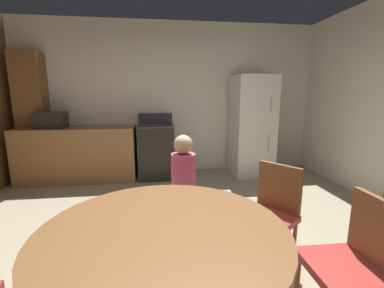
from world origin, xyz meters
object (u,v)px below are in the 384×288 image
(refrigerator, at_px, (252,126))
(microwave, at_px, (51,120))
(chair_northeast, at_px, (271,210))
(chair_east, at_px, (354,259))
(dining_table, at_px, (164,254))
(person_child, at_px, (183,190))
(oven_range, at_px, (156,151))

(refrigerator, relative_size, microwave, 4.00)
(chair_northeast, bearing_deg, chair_east, 71.27)
(dining_table, distance_m, chair_northeast, 1.10)
(refrigerator, bearing_deg, person_child, -123.62)
(chair_northeast, distance_m, person_child, 0.77)
(refrigerator, bearing_deg, microwave, 179.15)
(refrigerator, xyz_separation_m, dining_table, (-1.64, -3.15, -0.27))
(oven_range, bearing_deg, person_child, -83.27)
(refrigerator, xyz_separation_m, chair_east, (-0.55, -3.18, -0.38))
(refrigerator, height_order, person_child, refrigerator)
(chair_east, bearing_deg, oven_range, -68.64)
(chair_east, distance_m, person_child, 1.35)
(chair_northeast, bearing_deg, refrigerator, -142.51)
(refrigerator, bearing_deg, chair_east, -99.78)
(microwave, xyz_separation_m, person_child, (1.94, -2.22, -0.45))
(oven_range, distance_m, chair_east, 3.43)
(chair_northeast, bearing_deg, oven_range, -105.42)
(oven_range, distance_m, microwave, 1.77)
(microwave, xyz_separation_m, dining_table, (1.74, -3.20, -0.42))
(refrigerator, height_order, chair_east, refrigerator)
(chair_east, bearing_deg, person_child, -46.81)
(dining_table, bearing_deg, microwave, 118.50)
(oven_range, distance_m, dining_table, 3.20)
(microwave, xyz_separation_m, chair_east, (2.83, -3.23, -0.53))
(microwave, relative_size, dining_table, 0.34)
(oven_range, height_order, chair_east, oven_range)
(microwave, distance_m, chair_northeast, 3.70)
(refrigerator, distance_m, chair_east, 3.25)
(oven_range, height_order, microwave, microwave)
(oven_range, height_order, refrigerator, refrigerator)
(refrigerator, relative_size, chair_east, 2.02)
(refrigerator, distance_m, person_child, 2.62)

